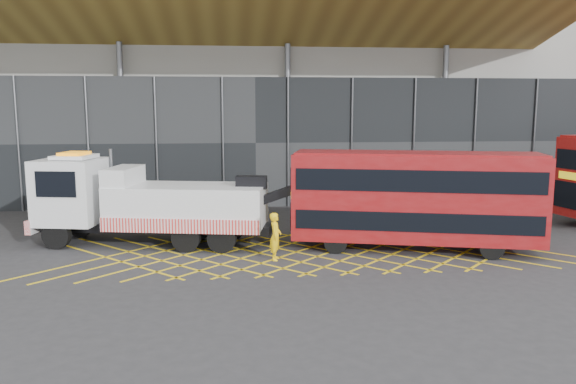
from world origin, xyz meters
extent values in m
plane|color=#2A2A2D|center=(0.00, 0.00, 0.00)|extent=(120.00, 120.00, 0.00)
cube|color=yellow|center=(-4.80, 0.00, 0.01)|extent=(7.16, 7.16, 0.01)
cube|color=yellow|center=(-4.80, 0.00, 0.01)|extent=(7.16, 7.16, 0.01)
cube|color=yellow|center=(-3.20, 0.00, 0.01)|extent=(7.16, 7.16, 0.01)
cube|color=yellow|center=(-3.20, 0.00, 0.01)|extent=(7.16, 7.16, 0.01)
cube|color=yellow|center=(-1.60, 0.00, 0.01)|extent=(7.16, 7.16, 0.01)
cube|color=yellow|center=(-1.60, 0.00, 0.01)|extent=(7.16, 7.16, 0.01)
cube|color=yellow|center=(0.00, 0.00, 0.01)|extent=(7.16, 7.16, 0.01)
cube|color=yellow|center=(0.00, 0.00, 0.01)|extent=(7.16, 7.16, 0.01)
cube|color=yellow|center=(1.60, 0.00, 0.01)|extent=(7.16, 7.16, 0.01)
cube|color=yellow|center=(1.60, 0.00, 0.01)|extent=(7.16, 7.16, 0.01)
cube|color=yellow|center=(3.20, 0.00, 0.01)|extent=(7.16, 7.16, 0.01)
cube|color=yellow|center=(3.20, 0.00, 0.01)|extent=(7.16, 7.16, 0.01)
cube|color=yellow|center=(4.80, 0.00, 0.01)|extent=(7.16, 7.16, 0.01)
cube|color=yellow|center=(4.80, 0.00, 0.01)|extent=(7.16, 7.16, 0.01)
cube|color=yellow|center=(6.40, 0.00, 0.01)|extent=(7.16, 7.16, 0.01)
cube|color=yellow|center=(6.40, 0.00, 0.01)|extent=(7.16, 7.16, 0.01)
cube|color=yellow|center=(8.00, 0.00, 0.01)|extent=(7.16, 7.16, 0.01)
cube|color=yellow|center=(8.00, 0.00, 0.01)|extent=(7.16, 7.16, 0.01)
cube|color=yellow|center=(9.60, 0.00, 0.01)|extent=(7.16, 7.16, 0.01)
cube|color=yellow|center=(9.60, 0.00, 0.01)|extent=(7.16, 7.16, 0.01)
cube|color=yellow|center=(11.20, 0.00, 0.01)|extent=(7.16, 7.16, 0.01)
cube|color=yellow|center=(11.20, 0.00, 0.01)|extent=(7.16, 7.16, 0.01)
cube|color=yellow|center=(12.80, 0.00, 0.01)|extent=(7.16, 7.16, 0.01)
cube|color=yellow|center=(12.80, 0.00, 0.01)|extent=(7.16, 7.16, 0.01)
cube|color=gray|center=(2.00, 19.00, 9.00)|extent=(55.00, 14.00, 18.00)
cube|color=black|center=(2.00, 11.70, 4.00)|extent=(55.00, 0.80, 8.00)
cube|color=olive|center=(0.00, 8.00, 11.50)|extent=(40.00, 11.93, 4.07)
cylinder|color=#595B60|center=(-6.00, 11.50, 5.00)|extent=(0.36, 0.36, 10.00)
cylinder|color=#595B60|center=(4.00, 11.50, 5.00)|extent=(0.36, 0.36, 10.00)
cylinder|color=#595B60|center=(14.00, 11.50, 5.00)|extent=(0.36, 0.36, 10.00)
cube|color=black|center=(-3.04, 2.06, 0.78)|extent=(10.64, 3.13, 0.39)
cube|color=white|center=(-6.78, 2.78, 2.40)|extent=(3.17, 3.26, 2.91)
cube|color=black|center=(-8.11, 3.04, 2.91)|extent=(0.53, 2.43, 1.23)
cube|color=red|center=(-8.15, 3.05, 0.95)|extent=(0.83, 2.91, 0.62)
cube|color=orange|center=(-6.56, 2.74, 4.12)|extent=(1.24, 1.51, 0.13)
cube|color=white|center=(-1.51, 1.76, 1.85)|extent=(7.34, 4.07, 1.79)
cube|color=red|center=(-1.78, 0.35, 1.17)|extent=(6.82, 1.39, 0.62)
cube|color=white|center=(-4.36, 2.31, 3.13)|extent=(1.61, 2.85, 0.78)
cube|color=black|center=(1.35, 1.20, 2.91)|extent=(1.42, 0.81, 0.56)
cube|color=black|center=(2.45, 0.98, 2.35)|extent=(2.48, 0.85, 1.21)
cylinder|color=black|center=(-7.22, 1.67, 0.62)|extent=(1.28, 0.62, 1.23)
cylinder|color=black|center=(-6.77, 3.98, 0.62)|extent=(1.28, 0.62, 1.23)
cylinder|color=black|center=(0.03, 0.26, 0.62)|extent=(1.28, 0.62, 1.23)
cylinder|color=black|center=(0.47, 2.57, 0.62)|extent=(1.28, 0.62, 1.23)
cylinder|color=#595B60|center=(-5.13, 3.60, 3.02)|extent=(0.16, 0.16, 2.46)
cube|color=maroon|center=(8.35, -0.17, 2.35)|extent=(10.76, 5.00, 3.70)
cube|color=black|center=(8.35, -0.17, 1.48)|extent=(10.37, 4.96, 0.81)
cube|color=black|center=(8.35, -0.17, 3.19)|extent=(10.37, 4.96, 0.91)
cube|color=black|center=(3.26, 1.16, 1.53)|extent=(0.60, 2.08, 1.24)
cube|color=black|center=(3.26, 1.16, 3.19)|extent=(0.60, 2.08, 0.91)
cube|color=yellow|center=(3.25, 1.17, 2.43)|extent=(0.49, 1.66, 0.33)
cube|color=maroon|center=(8.35, -0.17, 4.22)|extent=(10.51, 4.76, 0.11)
cylinder|color=black|center=(4.85, -0.35, 0.50)|extent=(1.03, 0.53, 0.99)
cylinder|color=black|center=(5.39, 1.71, 0.50)|extent=(1.03, 0.53, 0.99)
cylinder|color=black|center=(11.03, -1.97, 0.50)|extent=(1.03, 0.53, 0.99)
cylinder|color=black|center=(11.57, 0.09, 0.50)|extent=(1.03, 0.53, 0.99)
cube|color=black|center=(17.82, 3.39, 1.69)|extent=(0.52, 2.33, 1.37)
cube|color=black|center=(17.82, 3.39, 3.53)|extent=(0.52, 2.33, 1.00)
cube|color=yellow|center=(17.81, 3.39, 2.69)|extent=(0.43, 1.86, 0.37)
imported|color=yellow|center=(2.22, -1.11, 0.98)|extent=(0.60, 0.79, 1.96)
camera|label=1|loc=(0.45, -23.33, 6.18)|focal=35.00mm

